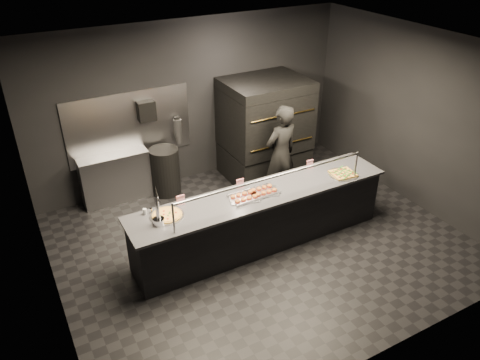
{
  "coord_description": "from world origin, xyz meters",
  "views": [
    {
      "loc": [
        -3.11,
        -5.01,
        4.53
      ],
      "look_at": [
        -0.26,
        0.2,
        1.11
      ],
      "focal_mm": 35.0,
      "sensor_mm": 36.0,
      "label": 1
    }
  ],
  "objects_px": {
    "round_pizza": "(167,215)",
    "prep_shelf": "(116,178)",
    "service_counter": "(261,218)",
    "pizza_oven": "(265,129)",
    "towel_dispenser": "(146,111)",
    "trash_bin": "(165,171)",
    "slider_tray_b": "(264,191)",
    "worker": "(281,154)",
    "slider_tray_a": "(244,197)",
    "square_pizza": "(343,174)",
    "fire_extinguisher": "(178,131)",
    "beer_tap": "(158,214)"
  },
  "relations": [
    {
      "from": "prep_shelf",
      "to": "square_pizza",
      "type": "relative_size",
      "value": 2.61
    },
    {
      "from": "service_counter",
      "to": "beer_tap",
      "type": "relative_size",
      "value": 6.92
    },
    {
      "from": "service_counter",
      "to": "prep_shelf",
      "type": "xyz_separation_m",
      "value": [
        -1.6,
        2.32,
        -0.01
      ]
    },
    {
      "from": "towel_dispenser",
      "to": "slider_tray_b",
      "type": "bearing_deg",
      "value": -68.75
    },
    {
      "from": "towel_dispenser",
      "to": "square_pizza",
      "type": "bearing_deg",
      "value": -47.84
    },
    {
      "from": "towel_dispenser",
      "to": "slider_tray_a",
      "type": "height_order",
      "value": "towel_dispenser"
    },
    {
      "from": "service_counter",
      "to": "round_pizza",
      "type": "bearing_deg",
      "value": 176.14
    },
    {
      "from": "square_pizza",
      "to": "slider_tray_b",
      "type": "bearing_deg",
      "value": 173.9
    },
    {
      "from": "pizza_oven",
      "to": "worker",
      "type": "height_order",
      "value": "pizza_oven"
    },
    {
      "from": "pizza_oven",
      "to": "round_pizza",
      "type": "xyz_separation_m",
      "value": [
        -2.65,
        -1.8,
        -0.03
      ]
    },
    {
      "from": "round_pizza",
      "to": "worker",
      "type": "distance_m",
      "value": 2.57
    },
    {
      "from": "prep_shelf",
      "to": "beer_tap",
      "type": "distance_m",
      "value": 2.43
    },
    {
      "from": "slider_tray_a",
      "to": "worker",
      "type": "distance_m",
      "value": 1.62
    },
    {
      "from": "service_counter",
      "to": "pizza_oven",
      "type": "height_order",
      "value": "pizza_oven"
    },
    {
      "from": "service_counter",
      "to": "trash_bin",
      "type": "bearing_deg",
      "value": 108.97
    },
    {
      "from": "round_pizza",
      "to": "trash_bin",
      "type": "distance_m",
      "value": 2.23
    },
    {
      "from": "fire_extinguisher",
      "to": "square_pizza",
      "type": "height_order",
      "value": "fire_extinguisher"
    },
    {
      "from": "round_pizza",
      "to": "slider_tray_a",
      "type": "height_order",
      "value": "slider_tray_a"
    },
    {
      "from": "trash_bin",
      "to": "worker",
      "type": "relative_size",
      "value": 0.49
    },
    {
      "from": "service_counter",
      "to": "slider_tray_a",
      "type": "relative_size",
      "value": 8.52
    },
    {
      "from": "prep_shelf",
      "to": "fire_extinguisher",
      "type": "xyz_separation_m",
      "value": [
        1.25,
        0.08,
        0.61
      ]
    },
    {
      "from": "beer_tap",
      "to": "slider_tray_a",
      "type": "relative_size",
      "value": 1.23
    },
    {
      "from": "trash_bin",
      "to": "towel_dispenser",
      "type": "bearing_deg",
      "value": 123.85
    },
    {
      "from": "round_pizza",
      "to": "square_pizza",
      "type": "xyz_separation_m",
      "value": [
        2.85,
        -0.25,
        0.0
      ]
    },
    {
      "from": "towel_dispenser",
      "to": "slider_tray_b",
      "type": "xyz_separation_m",
      "value": [
        0.93,
        -2.39,
        -0.61
      ]
    },
    {
      "from": "round_pizza",
      "to": "pizza_oven",
      "type": "bearing_deg",
      "value": 34.22
    },
    {
      "from": "round_pizza",
      "to": "worker",
      "type": "xyz_separation_m",
      "value": [
        2.41,
        0.87,
        -0.04
      ]
    },
    {
      "from": "fire_extinguisher",
      "to": "round_pizza",
      "type": "relative_size",
      "value": 1.07
    },
    {
      "from": "prep_shelf",
      "to": "round_pizza",
      "type": "relative_size",
      "value": 2.54
    },
    {
      "from": "pizza_oven",
      "to": "worker",
      "type": "bearing_deg",
      "value": -104.25
    },
    {
      "from": "towel_dispenser",
      "to": "beer_tap",
      "type": "xyz_separation_m",
      "value": [
        -0.71,
        -2.42,
        -0.46
      ]
    },
    {
      "from": "fire_extinguisher",
      "to": "service_counter",
      "type": "bearing_deg",
      "value": -81.7
    },
    {
      "from": "service_counter",
      "to": "towel_dispenser",
      "type": "bearing_deg",
      "value": 110.63
    },
    {
      "from": "trash_bin",
      "to": "slider_tray_b",
      "type": "bearing_deg",
      "value": -70.32
    },
    {
      "from": "round_pizza",
      "to": "prep_shelf",
      "type": "bearing_deg",
      "value": 93.86
    },
    {
      "from": "fire_extinguisher",
      "to": "round_pizza",
      "type": "xyz_separation_m",
      "value": [
        -1.1,
        -2.3,
        -0.12
      ]
    },
    {
      "from": "fire_extinguisher",
      "to": "prep_shelf",
      "type": "bearing_deg",
      "value": -176.34
    },
    {
      "from": "square_pizza",
      "to": "beer_tap",
      "type": "bearing_deg",
      "value": 177.69
    },
    {
      "from": "service_counter",
      "to": "prep_shelf",
      "type": "distance_m",
      "value": 2.82
    },
    {
      "from": "service_counter",
      "to": "pizza_oven",
      "type": "xyz_separation_m",
      "value": [
        1.2,
        1.9,
        0.5
      ]
    },
    {
      "from": "round_pizza",
      "to": "worker",
      "type": "height_order",
      "value": "worker"
    },
    {
      "from": "square_pizza",
      "to": "service_counter",
      "type": "bearing_deg",
      "value": 173.91
    },
    {
      "from": "beer_tap",
      "to": "square_pizza",
      "type": "relative_size",
      "value": 1.29
    },
    {
      "from": "beer_tap",
      "to": "trash_bin",
      "type": "bearing_deg",
      "value": 68.18
    },
    {
      "from": "round_pizza",
      "to": "slider_tray_a",
      "type": "relative_size",
      "value": 0.98
    },
    {
      "from": "service_counter",
      "to": "slider_tray_a",
      "type": "bearing_deg",
      "value": -176.64
    },
    {
      "from": "pizza_oven",
      "to": "prep_shelf",
      "type": "xyz_separation_m",
      "value": [
        -2.8,
        0.42,
        -0.52
      ]
    },
    {
      "from": "beer_tap",
      "to": "fire_extinguisher",
      "type": "bearing_deg",
      "value": 62.53
    },
    {
      "from": "slider_tray_b",
      "to": "worker",
      "type": "xyz_separation_m",
      "value": [
        0.93,
        0.97,
        -0.05
      ]
    },
    {
      "from": "prep_shelf",
      "to": "towel_dispenser",
      "type": "xyz_separation_m",
      "value": [
        0.7,
        0.07,
        1.1
      ]
    }
  ]
}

